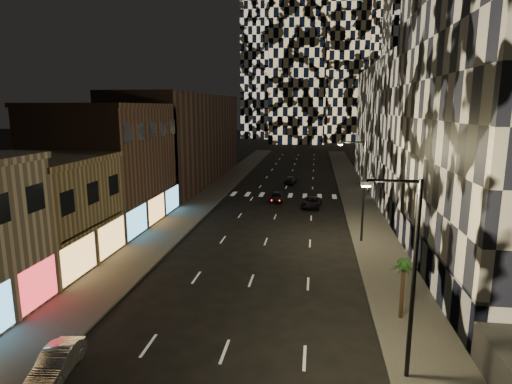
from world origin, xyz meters
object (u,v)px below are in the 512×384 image
(streetlight_near, at_px, (409,266))
(palm_tree, at_px, (404,270))
(streetlight_far, at_px, (361,184))
(car_silver_parked, at_px, (57,362))
(car_dark_rightlane, at_px, (312,203))
(car_dark_midlane, at_px, (277,197))
(car_dark_oncoming, at_px, (291,180))

(streetlight_near, xyz_separation_m, palm_tree, (1.01, 5.59, -2.32))
(streetlight_far, relative_size, car_silver_parked, 2.43)
(streetlight_near, bearing_deg, streetlight_far, 90.00)
(car_silver_parked, relative_size, car_dark_rightlane, 0.82)
(streetlight_far, xyz_separation_m, car_dark_rightlane, (-4.35, 13.06, -4.72))
(streetlight_far, distance_m, car_dark_rightlane, 14.55)
(streetlight_far, xyz_separation_m, car_silver_parked, (-15.55, -21.86, -4.74))
(streetlight_far, height_order, palm_tree, streetlight_far)
(car_silver_parked, relative_size, palm_tree, 1.06)
(car_dark_midlane, bearing_deg, car_dark_rightlane, -35.29)
(streetlight_far, relative_size, car_dark_rightlane, 1.99)
(palm_tree, bearing_deg, car_dark_midlane, 108.14)
(streetlight_near, height_order, car_silver_parked, streetlight_near)
(streetlight_near, xyz_separation_m, car_dark_oncoming, (-7.85, 49.24, -4.77))
(car_dark_rightlane, bearing_deg, palm_tree, -73.87)
(streetlight_far, bearing_deg, palm_tree, -86.00)
(car_silver_parked, xyz_separation_m, car_dark_rightlane, (11.20, 34.92, 0.02))
(streetlight_far, relative_size, car_dark_midlane, 2.35)
(streetlight_near, bearing_deg, car_dark_midlane, 103.93)
(streetlight_far, height_order, car_dark_rightlane, streetlight_far)
(car_dark_oncoming, relative_size, palm_tree, 1.16)
(car_dark_midlane, distance_m, palm_tree, 31.76)
(car_dark_midlane, bearing_deg, car_dark_oncoming, 80.82)
(palm_tree, bearing_deg, streetlight_near, -100.23)
(streetlight_near, relative_size, car_dark_rightlane, 1.99)
(streetlight_near, height_order, car_dark_rightlane, streetlight_near)
(car_dark_midlane, height_order, palm_tree, palm_tree)
(streetlight_far, bearing_deg, car_dark_rightlane, 108.44)
(streetlight_far, height_order, car_dark_midlane, streetlight_far)
(streetlight_far, relative_size, car_dark_oncoming, 2.22)
(car_dark_oncoming, xyz_separation_m, palm_tree, (8.86, -43.65, 2.45))
(car_dark_oncoming, bearing_deg, car_dark_midlane, 90.61)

